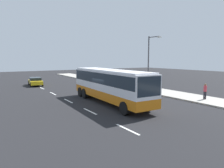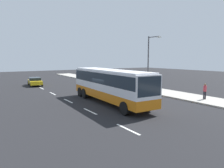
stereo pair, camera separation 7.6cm
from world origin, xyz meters
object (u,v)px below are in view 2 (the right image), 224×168
object	(u,v)px
car_yellow_taxi	(35,81)
pedestrian_near_curb	(205,90)
street_lamp	(149,60)
coach_bus	(109,82)

from	to	relation	value
car_yellow_taxi	pedestrian_near_curb	bearing A→B (deg)	34.70
car_yellow_taxi	street_lamp	bearing A→B (deg)	40.07
car_yellow_taxi	pedestrian_near_curb	xyz separation A→B (m)	(22.63, 12.50, 0.39)
coach_bus	street_lamp	bearing A→B (deg)	109.59
pedestrian_near_curb	street_lamp	world-z (taller)	street_lamp
car_yellow_taxi	pedestrian_near_curb	distance (m)	25.86
coach_bus	street_lamp	world-z (taller)	street_lamp
coach_bus	pedestrian_near_curb	xyz separation A→B (m)	(4.47, 9.25, -0.98)
car_yellow_taxi	street_lamp	distance (m)	19.48
coach_bus	car_yellow_taxi	xyz separation A→B (m)	(-18.16, -3.25, -1.37)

